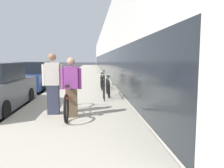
% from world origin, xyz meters
% --- Properties ---
extents(sidewalk_slab, '(3.74, 70.00, 0.11)m').
position_xyz_m(sidewalk_slab, '(5.60, 21.00, 0.05)').
color(sidewalk_slab, '#B2AA99').
rests_on(sidewalk_slab, ground).
extents(storefront_facade, '(10.01, 70.00, 5.71)m').
position_xyz_m(storefront_facade, '(12.51, 29.00, 2.85)').
color(storefront_facade, silver).
rests_on(storefront_facade, ground).
extents(tandem_bicycle, '(0.52, 2.69, 0.96)m').
position_xyz_m(tandem_bicycle, '(5.46, 1.35, 0.51)').
color(tandem_bicycle, black).
rests_on(tandem_bicycle, sidewalk_slab).
extents(person_rider, '(0.58, 0.23, 1.71)m').
position_xyz_m(person_rider, '(5.54, 1.01, 0.97)').
color(person_rider, brown).
rests_on(person_rider, sidewalk_slab).
extents(person_bystander, '(0.62, 0.24, 1.84)m').
position_xyz_m(person_bystander, '(4.96, 1.39, 1.03)').
color(person_bystander, '#33384C').
rests_on(person_bystander, sidewalk_slab).
extents(bike_rack_hoop, '(0.05, 0.60, 0.84)m').
position_xyz_m(bike_rack_hoop, '(6.61, 3.52, 0.62)').
color(bike_rack_hoop, black).
rests_on(bike_rack_hoop, sidewalk_slab).
extents(cruiser_bike_nearest, '(0.52, 1.88, 0.95)m').
position_xyz_m(cruiser_bike_nearest, '(6.84, 4.56, 0.51)').
color(cruiser_bike_nearest, black).
rests_on(cruiser_bike_nearest, sidewalk_slab).
extents(cruiser_bike_middle, '(0.52, 1.76, 0.95)m').
position_xyz_m(cruiser_bike_middle, '(6.65, 6.75, 0.51)').
color(cruiser_bike_middle, black).
rests_on(cruiser_bike_middle, sidewalk_slab).
extents(cruiser_bike_farthest, '(0.52, 1.74, 0.94)m').
position_xyz_m(cruiser_bike_farthest, '(6.88, 8.76, 0.50)').
color(cruiser_bike_farthest, black).
rests_on(cruiser_bike_farthest, sidewalk_slab).
extents(vintage_roadster_curbside, '(1.82, 4.79, 1.61)m').
position_xyz_m(vintage_roadster_curbside, '(2.71, 7.95, 0.73)').
color(vintage_roadster_curbside, navy).
rests_on(vintage_roadster_curbside, ground).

